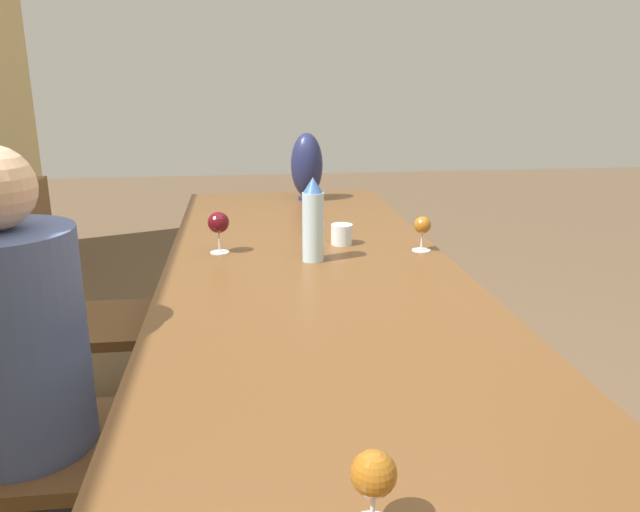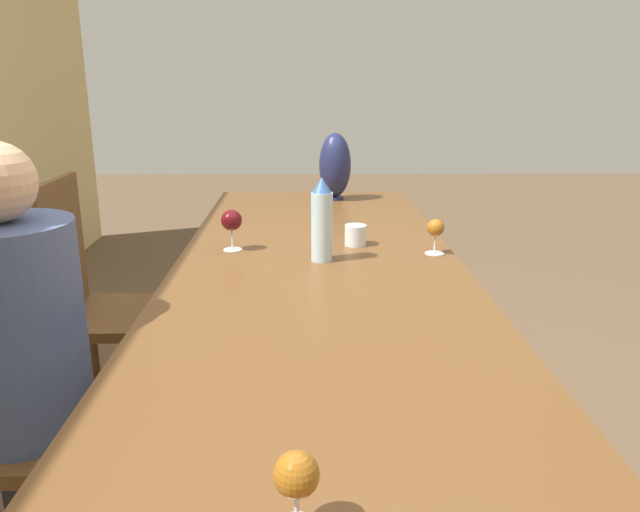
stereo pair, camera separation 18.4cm
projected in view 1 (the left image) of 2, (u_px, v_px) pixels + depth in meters
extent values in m
plane|color=brown|center=(316.00, 483.00, 2.20)|extent=(14.00, 14.00, 0.00)
cube|color=brown|center=(315.00, 281.00, 1.99)|extent=(2.92, 0.97, 0.04)
cylinder|color=brown|center=(356.00, 266.00, 3.43)|extent=(0.07, 0.07, 0.73)
cylinder|color=brown|center=(214.00, 272.00, 3.34)|extent=(0.07, 0.07, 0.73)
cylinder|color=silver|center=(313.00, 227.00, 2.11)|extent=(0.07, 0.07, 0.24)
cone|color=#33599E|center=(313.00, 185.00, 2.07)|extent=(0.07, 0.07, 0.05)
cylinder|color=silver|center=(342.00, 234.00, 2.33)|extent=(0.08, 0.08, 0.08)
cylinder|color=#1E234C|center=(307.00, 198.00, 3.17)|extent=(0.09, 0.09, 0.01)
ellipsoid|color=#1E234C|center=(307.00, 165.00, 3.12)|extent=(0.16, 0.16, 0.32)
cylinder|color=silver|center=(220.00, 252.00, 2.23)|extent=(0.07, 0.07, 0.00)
cylinder|color=silver|center=(219.00, 242.00, 2.22)|extent=(0.01, 0.01, 0.08)
sphere|color=#510C14|center=(218.00, 222.00, 2.20)|extent=(0.08, 0.08, 0.08)
cylinder|color=silver|center=(421.00, 250.00, 2.26)|extent=(0.07, 0.07, 0.00)
cylinder|color=silver|center=(422.00, 241.00, 2.25)|extent=(0.01, 0.01, 0.07)
sphere|color=#995B19|center=(422.00, 225.00, 2.23)|extent=(0.06, 0.06, 0.06)
cylinder|color=silver|center=(373.00, 508.00, 0.88)|extent=(0.01, 0.01, 0.06)
sphere|color=#995B19|center=(374.00, 474.00, 0.86)|extent=(0.07, 0.07, 0.07)
cube|color=brown|center=(31.00, 450.00, 1.61)|extent=(0.44, 0.44, 0.04)
cylinder|color=brown|center=(127.00, 477.00, 1.88)|extent=(0.04, 0.04, 0.44)
cube|color=brown|center=(99.00, 325.00, 2.41)|extent=(0.44, 0.44, 0.04)
cube|color=brown|center=(36.00, 256.00, 2.30)|extent=(0.40, 0.03, 0.53)
cylinder|color=brown|center=(148.00, 401.00, 2.32)|extent=(0.04, 0.04, 0.44)
cylinder|color=brown|center=(160.00, 357.00, 2.68)|extent=(0.04, 0.04, 0.44)
cylinder|color=brown|center=(41.00, 408.00, 2.27)|extent=(0.04, 0.04, 0.44)
cylinder|color=brown|center=(68.00, 362.00, 2.63)|extent=(0.04, 0.04, 0.44)
cylinder|color=#475684|center=(14.00, 342.00, 1.52)|extent=(0.34, 0.34, 0.56)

